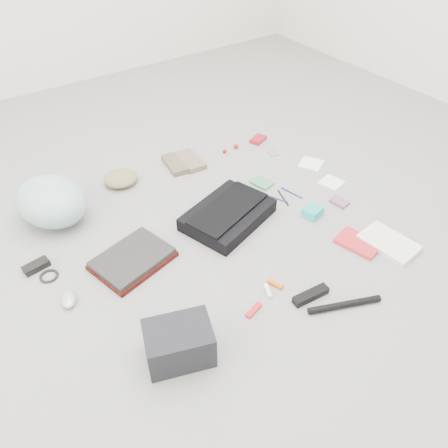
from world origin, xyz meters
TOP-DOWN VIEW (x-y plane):
  - ground_plane at (0.00, 0.00)m, footprint 4.00×4.00m
  - messenger_bag at (0.06, 0.06)m, footprint 0.46×0.39m
  - bag_flap at (0.06, 0.06)m, footprint 0.43×0.29m
  - laptop_sleeve at (-0.42, 0.06)m, footprint 0.36×0.30m
  - laptop at (-0.42, 0.06)m, footprint 0.34×0.28m
  - bike_helmet at (-0.59, 0.52)m, footprint 0.39×0.43m
  - beanie at (-0.22, 0.62)m, footprint 0.19×0.18m
  - mitten_left at (0.10, 0.59)m, footprint 0.13×0.21m
  - mitten_right at (0.18, 0.58)m, footprint 0.11×0.21m
  - power_brick at (-0.76, 0.26)m, footprint 0.11×0.06m
  - cable_coil at (-0.74, 0.19)m, footprint 0.10×0.10m
  - mouse at (-0.72, 0.01)m, footprint 0.08×0.10m
  - camera_bag at (-0.48, -0.43)m, footprint 0.26×0.22m
  - multitool at (-0.16, -0.43)m, footprint 0.08×0.04m
  - toiletry_tube_white at (-0.06, -0.39)m, footprint 0.04×0.07m
  - toiletry_tube_orange at (-0.01, -0.38)m, footprint 0.04×0.07m
  - u_lock at (0.06, -0.50)m, footprint 0.16×0.05m
  - bike_pump at (0.13, -0.61)m, footprint 0.28×0.13m
  - book_red at (0.44, -0.40)m, footprint 0.16×0.21m
  - book_white at (0.54, -0.48)m, footprint 0.18×0.25m
  - notepad at (0.38, 0.20)m, footprint 0.10×0.12m
  - pen_blue at (0.35, 0.05)m, footprint 0.06×0.12m
  - pen_black at (0.39, 0.04)m, footprint 0.05×0.13m
  - pen_navy at (0.45, 0.05)m, footprint 0.03×0.13m
  - accordion_wallet at (0.41, -0.14)m, footprint 0.10×0.09m
  - card_deck at (0.58, -0.15)m, footprint 0.07×0.09m
  - napkin_top at (0.71, 0.19)m, footprint 0.16×0.16m
  - napkin_bottom at (0.68, -0.00)m, footprint 0.13×0.13m
  - lollipop_a at (0.39, 0.55)m, footprint 0.03×0.03m
  - lollipop_b at (0.47, 0.56)m, footprint 0.04×0.04m
  - lollipop_c at (0.48, 0.56)m, footprint 0.02×0.02m
  - altoids_tin at (0.63, 0.55)m, footprint 0.12×0.10m
  - stamp_sheet at (0.61, 0.39)m, footprint 0.07×0.07m

SIDE VIEW (x-z plane):
  - ground_plane at x=0.00m, z-range 0.00..0.00m
  - stamp_sheet at x=0.61m, z-range 0.00..0.00m
  - napkin_bottom at x=0.68m, z-range 0.00..0.01m
  - napkin_top at x=0.71m, z-range 0.00..0.01m
  - pen_blue at x=0.35m, z-range 0.00..0.01m
  - pen_navy at x=0.45m, z-range 0.00..0.01m
  - pen_black at x=0.39m, z-range 0.00..0.01m
  - cable_coil at x=-0.74m, z-range 0.00..0.01m
  - multitool at x=-0.16m, z-range 0.00..0.01m
  - notepad at x=0.38m, z-range 0.00..0.01m
  - card_deck at x=0.58m, z-range 0.00..0.02m
  - toiletry_tube_white at x=-0.06m, z-range 0.00..0.02m
  - book_red at x=0.44m, z-range 0.00..0.02m
  - toiletry_tube_orange at x=-0.01m, z-range 0.00..0.02m
  - altoids_tin at x=0.63m, z-range 0.00..0.02m
  - laptop_sleeve at x=-0.42m, z-range 0.00..0.02m
  - lollipop_a at x=0.39m, z-range 0.00..0.02m
  - lollipop_c at x=0.48m, z-range 0.00..0.02m
  - book_white at x=0.54m, z-range 0.00..0.02m
  - bike_pump at x=0.13m, z-range 0.00..0.03m
  - lollipop_b at x=0.47m, z-range 0.00..0.03m
  - power_brick at x=-0.76m, z-range 0.00..0.03m
  - mitten_left at x=0.10m, z-range 0.00..0.03m
  - mitten_right at x=0.18m, z-range 0.00..0.03m
  - u_lock at x=0.06m, z-range 0.00..0.03m
  - mouse at x=-0.72m, z-range 0.00..0.03m
  - accordion_wallet at x=0.41m, z-range 0.00..0.04m
  - beanie at x=-0.22m, z-range 0.00..0.06m
  - laptop at x=-0.42m, z-range 0.02..0.04m
  - messenger_bag at x=0.06m, z-range 0.00..0.07m
  - bag_flap at x=0.06m, z-range 0.07..0.08m
  - camera_bag at x=-0.48m, z-range 0.00..0.14m
  - bike_helmet at x=-0.59m, z-range 0.00..0.21m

